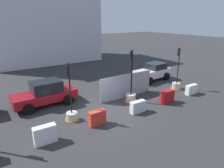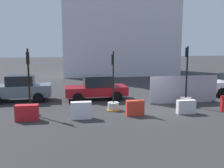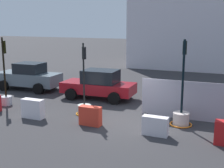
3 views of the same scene
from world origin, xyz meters
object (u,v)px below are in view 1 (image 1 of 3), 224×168
at_px(traffic_light_1, 72,113).
at_px(construction_barrier_3, 138,107).
at_px(car_red_compact, 45,93).
at_px(construction_barrier_5, 191,89).
at_px(car_white_van, 153,72).
at_px(traffic_light_2, 131,95).
at_px(construction_barrier_1, 45,135).
at_px(construction_barrier_4, 167,97).
at_px(traffic_light_3, 176,83).
at_px(construction_barrier_2, 97,118).

xyz_separation_m(traffic_light_1, construction_barrier_3, (3.90, -1.44, -0.09)).
bearing_deg(car_red_compact, construction_barrier_5, -23.51).
bearing_deg(car_white_van, traffic_light_2, -149.79).
bearing_deg(traffic_light_2, traffic_light_1, -177.70).
xyz_separation_m(construction_barrier_1, construction_barrier_4, (8.63, 0.03, -0.00)).
height_order(traffic_light_3, car_red_compact, traffic_light_3).
relative_size(traffic_light_1, construction_barrier_4, 3.26).
bearing_deg(traffic_light_1, construction_barrier_1, -143.77).
bearing_deg(car_red_compact, construction_barrier_1, -106.56).
xyz_separation_m(traffic_light_1, construction_barrier_2, (0.97, -1.33, -0.05)).
distance_m(traffic_light_3, car_red_compact, 10.65).
relative_size(traffic_light_1, construction_barrier_1, 3.21).
xyz_separation_m(construction_barrier_4, construction_barrier_5, (2.92, 0.05, -0.06)).
distance_m(construction_barrier_3, construction_barrier_5, 5.69).
bearing_deg(construction_barrier_1, construction_barrier_3, 0.00).
height_order(traffic_light_1, car_red_compact, traffic_light_1).
bearing_deg(construction_barrier_3, construction_barrier_4, 0.60).
xyz_separation_m(construction_barrier_4, car_red_compact, (-7.29, 4.49, 0.38)).
bearing_deg(construction_barrier_4, construction_barrier_3, -179.40).
relative_size(traffic_light_3, construction_barrier_1, 3.25).
bearing_deg(construction_barrier_4, construction_barrier_1, -179.81).
xyz_separation_m(traffic_light_3, construction_barrier_5, (-0.02, -1.50, -0.09)).
height_order(construction_barrier_2, construction_barrier_5, construction_barrier_2).
height_order(construction_barrier_4, car_white_van, car_white_van).
bearing_deg(construction_barrier_5, traffic_light_1, 171.95).
xyz_separation_m(traffic_light_3, construction_barrier_4, (-2.94, -1.55, -0.03)).
bearing_deg(traffic_light_2, car_white_van, 30.21).
relative_size(car_red_compact, car_white_van, 1.06).
distance_m(traffic_light_2, construction_barrier_3, 1.79).
height_order(traffic_light_1, construction_barrier_3, traffic_light_1).
relative_size(traffic_light_3, construction_barrier_5, 3.27).
distance_m(construction_barrier_2, construction_barrier_4, 5.70).
xyz_separation_m(construction_barrier_5, car_white_van, (0.18, 4.52, 0.44)).
distance_m(traffic_light_3, construction_barrier_1, 11.68).
height_order(traffic_light_2, construction_barrier_1, traffic_light_2).
height_order(construction_barrier_1, construction_barrier_4, construction_barrier_1).
xyz_separation_m(traffic_light_1, car_white_van, (9.77, 3.17, 0.35)).
xyz_separation_m(construction_barrier_1, construction_barrier_2, (2.94, 0.11, -0.03)).
height_order(traffic_light_2, construction_barrier_5, traffic_light_2).
distance_m(construction_barrier_1, car_white_van, 12.61).
distance_m(construction_barrier_2, car_red_compact, 4.71).
bearing_deg(traffic_light_3, construction_barrier_3, -164.54).
bearing_deg(car_white_van, construction_barrier_5, -92.28).
bearing_deg(car_red_compact, car_white_van, 0.46).
xyz_separation_m(construction_barrier_1, car_red_compact, (1.35, 4.52, 0.38)).
distance_m(traffic_light_1, traffic_light_2, 4.65).
bearing_deg(construction_barrier_5, car_white_van, 87.72).
bearing_deg(traffic_light_1, construction_barrier_2, -53.75).
bearing_deg(traffic_light_2, construction_barrier_1, -166.19).
relative_size(traffic_light_1, construction_barrier_3, 3.35).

